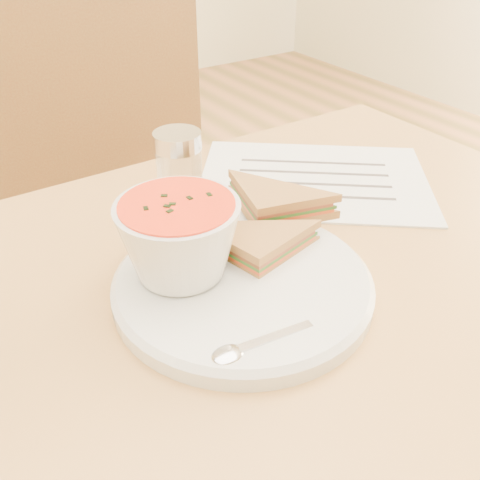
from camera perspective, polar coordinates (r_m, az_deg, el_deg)
chair_far at (r=1.07m, az=-12.13°, el=-2.58°), size 0.52×0.52×0.98m
plate at (r=0.56m, az=0.29°, el=-4.84°), size 0.32×0.32×0.02m
soup_bowl at (r=0.54m, az=-6.47°, el=-0.24°), size 0.13×0.13×0.09m
sandwich_half_a at (r=0.54m, az=2.07°, el=-3.41°), size 0.12×0.12×0.03m
sandwich_half_b at (r=0.59m, az=1.85°, el=1.95°), size 0.13×0.13×0.03m
spoon at (r=0.48m, az=3.66°, el=-10.35°), size 0.16×0.05×0.01m
paper_menu at (r=0.78m, az=7.87°, el=6.45°), size 0.40×0.39×0.00m
condiment_shaker at (r=0.68m, az=-6.47°, el=7.18°), size 0.08×0.08×0.11m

